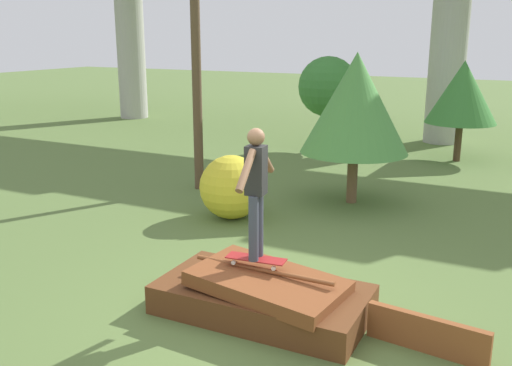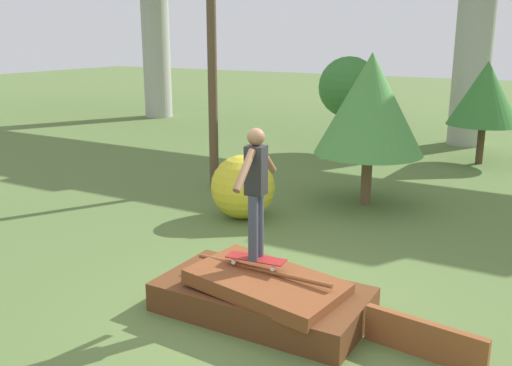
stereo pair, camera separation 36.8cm
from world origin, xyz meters
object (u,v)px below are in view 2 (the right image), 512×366
object	(u,v)px
tree_mid_back	(486,94)
tree_behind_left	(349,87)
skateboard	(256,259)
skater	(256,185)
utility_pole	(211,11)
tree_behind_right	(370,104)
bush_yellow_flowering	(243,187)

from	to	relation	value
tree_mid_back	tree_behind_left	bearing A→B (deg)	-176.73
tree_behind_left	tree_mid_back	distance (m)	3.63
skateboard	skater	xyz separation A→B (m)	(0.00, 0.00, 0.93)
utility_pole	tree_behind_right	size ratio (longest dim) A/B	2.44
tree_behind_left	tree_mid_back	world-z (taller)	tree_behind_left
utility_pole	tree_behind_right	xyz separation A→B (m)	(3.33, 0.48, -1.76)
tree_mid_back	bush_yellow_flowering	xyz separation A→B (m)	(-3.00, -6.99, -1.24)
tree_behind_left	tree_mid_back	bearing A→B (deg)	3.27
utility_pole	bush_yellow_flowering	world-z (taller)	utility_pole
utility_pole	tree_mid_back	bearing A→B (deg)	49.70
utility_pole	tree_mid_back	xyz separation A→B (m)	(4.66, 5.49, -1.93)
tree_behind_right	tree_mid_back	bearing A→B (deg)	75.12
tree_behind_right	tree_mid_back	distance (m)	5.19
tree_mid_back	skateboard	bearing A→B (deg)	-95.46
skateboard	bush_yellow_flowering	world-z (taller)	bush_yellow_flowering
utility_pole	skateboard	bearing A→B (deg)	-50.79
tree_mid_back	bush_yellow_flowering	bearing A→B (deg)	-113.21
tree_mid_back	bush_yellow_flowering	size ratio (longest dim) A/B	2.25
skateboard	bush_yellow_flowering	size ratio (longest dim) A/B	0.64
tree_mid_back	tree_behind_right	bearing A→B (deg)	-104.88
tree_behind_right	bush_yellow_flowering	xyz separation A→B (m)	(-1.67, -1.98, -1.41)
tree_behind_right	utility_pole	bearing A→B (deg)	-171.79
utility_pole	bush_yellow_flowering	bearing A→B (deg)	-42.14
skater	tree_mid_back	xyz separation A→B (m)	(0.96, 10.03, 0.23)
skater	tree_behind_left	size ratio (longest dim) A/B	0.59
tree_mid_back	skater	bearing A→B (deg)	-95.46
skateboard	skater	size ratio (longest dim) A/B	0.47
skateboard	utility_pole	bearing A→B (deg)	129.21
skateboard	skater	bearing A→B (deg)	0.00
utility_pole	bush_yellow_flowering	xyz separation A→B (m)	(1.66, -1.50, -3.17)
tree_behind_right	bush_yellow_flowering	distance (m)	2.95
skater	utility_pole	distance (m)	6.24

